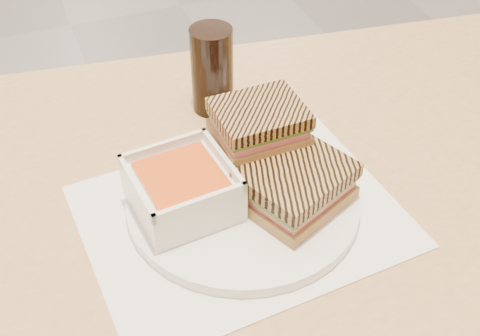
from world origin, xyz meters
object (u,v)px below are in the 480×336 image
object	(u,v)px
panini_lower	(296,186)
soup_bowl	(182,190)
cola_glass	(212,70)
main_table	(236,237)
plate	(243,200)

from	to	relation	value
panini_lower	soup_bowl	bearing A→B (deg)	162.02
panini_lower	cola_glass	distance (m)	0.26
soup_bowl	cola_glass	size ratio (longest dim) A/B	0.96
main_table	panini_lower	world-z (taller)	panini_lower
soup_bowl	panini_lower	bearing A→B (deg)	-17.98
plate	panini_lower	bearing A→B (deg)	-30.38
soup_bowl	cola_glass	distance (m)	0.24
main_table	soup_bowl	xyz separation A→B (m)	(-0.08, -0.04, 0.16)
soup_bowl	plate	bearing A→B (deg)	-7.32
plate	panini_lower	size ratio (longest dim) A/B	1.90
main_table	plate	size ratio (longest dim) A/B	4.23
main_table	cola_glass	distance (m)	0.25
cola_glass	plate	bearing A→B (deg)	-99.54
main_table	panini_lower	bearing A→B (deg)	-58.46
main_table	plate	bearing A→B (deg)	-98.84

